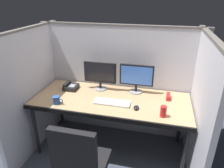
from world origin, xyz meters
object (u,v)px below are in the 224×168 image
desk (111,103)px  red_stapler (168,97)px  coffee_mug (56,100)px  soda_can (163,111)px  desk_phone (71,87)px  monitor_right (136,77)px  computer_mouse (136,108)px  monitor_left (100,74)px  keyboard_main (112,103)px

desk → red_stapler: red_stapler is taller
coffee_mug → red_stapler: size_ratio=0.84×
soda_can → desk_phone: bearing=162.3°
desk → soda_can: size_ratio=15.57×
monitor_right → desk_phone: monitor_right is taller
desk_phone → computer_mouse: bearing=-18.2°
monitor_left → soda_can: (0.84, -0.49, -0.15)m
keyboard_main → computer_mouse: size_ratio=4.48×
keyboard_main → soda_can: bearing=-13.5°
monitor_right → desk_phone: 0.89m
desk → monitor_left: 0.42m
desk → desk_phone: (-0.60, 0.16, 0.08)m
monitor_right → computer_mouse: (0.06, -0.42, -0.20)m
keyboard_main → coffee_mug: (-0.63, -0.17, 0.04)m
monitor_right → keyboard_main: bearing=-122.1°
monitor_left → red_stapler: size_ratio=2.87×
red_stapler → desk: bearing=-164.1°
desk_phone → coffee_mug: bearing=-88.7°
monitor_right → coffee_mug: (-0.86, -0.53, -0.17)m
desk_phone → desk: bearing=-14.8°
computer_mouse → coffee_mug: coffee_mug is taller
desk → soda_can: soda_can is taller
desk_phone → monitor_right: bearing=7.6°
computer_mouse → coffee_mug: bearing=-173.3°
desk_phone → red_stapler: (1.28, 0.03, -0.01)m
desk → desk_phone: 0.63m
desk → monitor_left: bearing=129.4°
monitor_right → red_stapler: size_ratio=2.87×
monitor_right → keyboard_main: monitor_right is taller
computer_mouse → soda_can: (0.29, -0.08, 0.04)m
monitor_left → keyboard_main: bearing=-54.4°
desk → monitor_right: bearing=45.8°
monitor_left → soda_can: bearing=-30.2°
monitor_right → soda_can: (0.36, -0.51, -0.15)m
computer_mouse → monitor_right: bearing=98.6°
computer_mouse → soda_can: soda_can is taller
computer_mouse → desk_phone: (-0.93, 0.31, 0.02)m
monitor_left → soda_can: monitor_left is taller
monitor_right → soda_can: size_ratio=3.52×
monitor_left → computer_mouse: monitor_left is taller
desk → red_stapler: size_ratio=12.67×
computer_mouse → coffee_mug: 0.93m
monitor_right → red_stapler: 0.46m
desk → keyboard_main: keyboard_main is taller
computer_mouse → red_stapler: (0.35, 0.34, 0.01)m
monitor_right → coffee_mug: 1.02m
monitor_right → desk_phone: bearing=-172.4°
red_stapler → desk_phone: bearing=-178.5°
desk → keyboard_main: bearing=-67.3°
computer_mouse → red_stapler: red_stapler is taller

